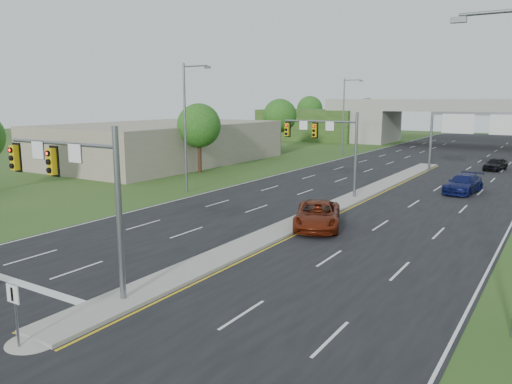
{
  "coord_description": "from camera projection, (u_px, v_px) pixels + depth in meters",
  "views": [
    {
      "loc": [
        14.5,
        -13.08,
        7.96
      ],
      "look_at": [
        0.23,
        9.58,
        3.0
      ],
      "focal_mm": 35.0,
      "sensor_mm": 36.0,
      "label": 1
    }
  ],
  "objects": [
    {
      "name": "ground",
      "position": [
        124.0,
        302.0,
        19.93
      ],
      "size": [
        240.0,
        240.0,
        0.0
      ],
      "primitive_type": "plane",
      "color": "#264719",
      "rests_on": "ground"
    },
    {
      "name": "road",
      "position": [
        392.0,
        182.0,
        49.05
      ],
      "size": [
        24.0,
        160.0,
        0.02
      ],
      "primitive_type": "cube",
      "color": "black",
      "rests_on": "ground"
    },
    {
      "name": "median",
      "position": [
        345.0,
        202.0,
        39.05
      ],
      "size": [
        2.0,
        54.0,
        0.16
      ],
      "primitive_type": "cube",
      "color": "gray",
      "rests_on": "road"
    },
    {
      "name": "median_nose",
      "position": [
        33.0,
        340.0,
        16.59
      ],
      "size": [
        2.0,
        2.0,
        0.16
      ],
      "primitive_type": "cone",
      "color": "gray",
      "rests_on": "road"
    },
    {
      "name": "lane_markings",
      "position": [
        364.0,
        190.0,
        44.3
      ],
      "size": [
        23.72,
        160.0,
        0.01
      ],
      "color": "gold",
      "rests_on": "road"
    },
    {
      "name": "signal_mast_near",
      "position": [
        77.0,
        181.0,
        20.2
      ],
      "size": [
        6.62,
        0.6,
        7.0
      ],
      "color": "slate",
      "rests_on": "ground"
    },
    {
      "name": "signal_mast_far",
      "position": [
        330.0,
        140.0,
        41.0
      ],
      "size": [
        6.62,
        0.6,
        7.0
      ],
      "color": "slate",
      "rests_on": "ground"
    },
    {
      "name": "keep_right_sign",
      "position": [
        14.0,
        305.0,
        15.89
      ],
      "size": [
        0.6,
        0.13,
        2.2
      ],
      "color": "slate",
      "rests_on": "ground"
    },
    {
      "name": "sign_gantry",
      "position": [
        485.0,
        126.0,
        52.85
      ],
      "size": [
        11.58,
        0.44,
        6.67
      ],
      "color": "slate",
      "rests_on": "ground"
    },
    {
      "name": "overpass",
      "position": [
        472.0,
        126.0,
        85.84
      ],
      "size": [
        80.0,
        14.0,
        8.1
      ],
      "color": "gray",
      "rests_on": "ground"
    },
    {
      "name": "lightpole_l_mid",
      "position": [
        187.0,
        122.0,
        42.43
      ],
      "size": [
        2.85,
        0.25,
        11.0
      ],
      "color": "slate",
      "rests_on": "ground"
    },
    {
      "name": "lightpole_l_far",
      "position": [
        345.0,
        113.0,
        71.55
      ],
      "size": [
        2.85,
        0.25,
        11.0
      ],
      "color": "slate",
      "rests_on": "ground"
    },
    {
      "name": "tree_l_near",
      "position": [
        199.0,
        126.0,
        54.43
      ],
      "size": [
        4.8,
        4.8,
        7.6
      ],
      "color": "#382316",
      "rests_on": "ground"
    },
    {
      "name": "tree_l_mid",
      "position": [
        280.0,
        116.0,
        77.27
      ],
      "size": [
        5.2,
        5.2,
        8.12
      ],
      "color": "#382316",
      "rests_on": "ground"
    },
    {
      "name": "tree_back_a",
      "position": [
        310.0,
        109.0,
        116.99
      ],
      "size": [
        6.0,
        6.0,
        8.85
      ],
      "color": "#382316",
      "rests_on": "ground"
    },
    {
      "name": "tree_back_b",
      "position": [
        367.0,
        111.0,
        109.71
      ],
      "size": [
        5.6,
        5.6,
        8.32
      ],
      "color": "#382316",
      "rests_on": "ground"
    },
    {
      "name": "commercial_building",
      "position": [
        163.0,
        143.0,
        64.32
      ],
      "size": [
        18.0,
        30.0,
        5.0
      ],
      "primitive_type": "cube",
      "color": "gray",
      "rests_on": "ground"
    },
    {
      "name": "car_far_a",
      "position": [
        317.0,
        215.0,
        31.32
      ],
      "size": [
        4.71,
        6.45,
        1.63
      ],
      "primitive_type": "imported",
      "rotation": [
        0.0,
        0.0,
        0.38
      ],
      "color": "#5D1A09",
      "rests_on": "road"
    },
    {
      "name": "car_far_b",
      "position": [
        463.0,
        184.0,
        43.05
      ],
      "size": [
        2.88,
        5.69,
        1.58
      ],
      "primitive_type": "imported",
      "rotation": [
        0.0,
        0.0,
        -0.13
      ],
      "color": "#0B1247",
      "rests_on": "road"
    },
    {
      "name": "car_far_c",
      "position": [
        496.0,
        164.0,
        56.94
      ],
      "size": [
        2.49,
        4.51,
        1.45
      ],
      "primitive_type": "imported",
      "rotation": [
        0.0,
        0.0,
        -0.19
      ],
      "color": "black",
      "rests_on": "road"
    }
  ]
}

